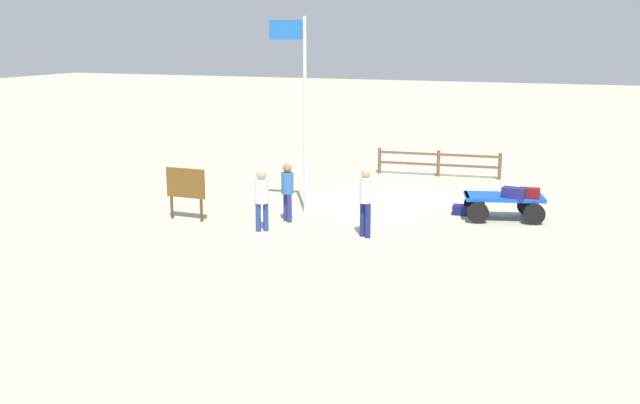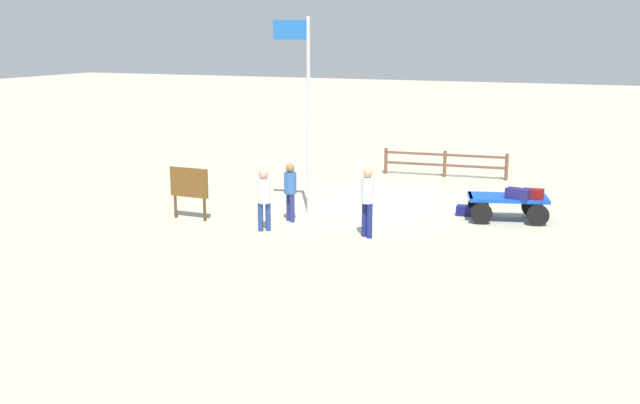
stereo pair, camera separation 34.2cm
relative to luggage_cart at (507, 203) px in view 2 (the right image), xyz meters
name	(u,v)px [view 2 (the right image)]	position (x,y,z in m)	size (l,w,h in m)	color
ground_plane	(380,205)	(3.82, -0.40, -0.49)	(120.00, 120.00, 0.00)	#B5B094
luggage_cart	(507,203)	(0.00, 0.00, 0.00)	(2.34, 1.71, 0.69)	blue
suitcase_olive	(534,194)	(-0.71, 0.09, 0.33)	(0.56, 0.36, 0.27)	maroon
suitcase_navy	(518,194)	(-0.31, 0.25, 0.34)	(0.68, 0.44, 0.28)	navy
suitcase_maroon	(465,210)	(1.19, -0.14, -0.36)	(0.48, 0.39, 0.27)	navy
worker_lead	(367,198)	(2.99, 3.18, 0.53)	(0.42, 0.42, 1.78)	navy
worker_trailing	(290,188)	(5.48, 2.42, 0.46)	(0.47, 0.47, 1.62)	navy
worker_supervisor	(264,195)	(5.69, 3.61, 0.46)	(0.46, 0.46, 1.65)	navy
flagpole	(304,98)	(5.52, 1.34, 2.81)	(1.09, 0.14, 5.54)	silver
signboard	(189,186)	(8.16, 3.30, 0.47)	(1.20, 0.10, 1.46)	#4C3319
wooden_fence	(445,162)	(3.11, -5.71, 0.06)	(4.45, 0.50, 0.94)	brown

